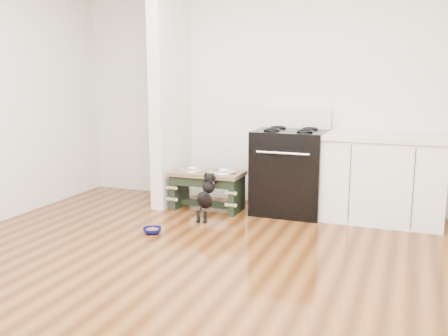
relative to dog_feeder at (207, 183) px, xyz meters
The scene contains 8 objects.
ground 2.06m from the dog_feeder, 71.49° to the right, with size 5.00×5.00×0.00m, color #44220C.
room_shell 2.42m from the dog_feeder, 71.49° to the right, with size 5.00×5.00×5.00m.
partition_wall 1.18m from the dog_feeder, 162.08° to the left, with size 0.15×0.80×2.70m, color silver.
oven_range 0.94m from the dog_feeder, 14.39° to the left, with size 0.76×0.69×1.14m.
cabinet_run 1.90m from the dog_feeder, ahead, with size 1.24×0.64×0.91m.
dog_feeder is the anchor object (origin of this frame).
puppy 0.40m from the dog_feeder, 68.85° to the right, with size 0.14×0.41×0.49m.
floor_bowl 1.05m from the dog_feeder, 99.02° to the right, with size 0.22×0.22×0.06m.
Camera 1 is at (1.51, -3.14, 1.52)m, focal length 40.00 mm.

